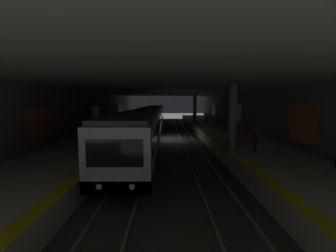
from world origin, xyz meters
The scene contains 21 objects.
ground_plane centered at (0.00, 0.00, 0.00)m, with size 120.00×120.00×0.00m, color #42423F.
track_left centered at (0.00, -2.20, 0.08)m, with size 60.00×1.53×0.16m.
track_right centered at (0.00, 2.20, 0.08)m, with size 60.00×1.53×0.16m.
platform_left centered at (0.00, -6.55, 0.53)m, with size 60.00×5.30×1.06m.
platform_right centered at (0.00, 6.55, 0.53)m, with size 60.00×5.30×1.06m.
wall_left centered at (0.02, -9.45, 2.80)m, with size 60.00×0.56×5.60m.
wall_right centered at (0.03, 9.45, 2.80)m, with size 60.00×0.56×5.60m.
ceiling_slab centered at (0.00, 0.00, 5.80)m, with size 60.00×19.40×0.40m.
pillar_near centered at (-11.05, -4.35, 3.33)m, with size 0.56×0.56×4.55m.
pillar_far centered at (9.24, -4.35, 3.33)m, with size 0.56×0.56×4.55m.
metro_train centered at (2.37, 2.20, 2.03)m, with size 40.35×2.83×3.49m.
bench_left_mid centered at (1.88, -8.53, 1.57)m, with size 1.70×0.47×0.86m.
bench_right_near centered at (-4.52, 8.53, 1.57)m, with size 1.70×0.47×0.86m.
bench_right_mid centered at (-1.69, 8.53, 1.57)m, with size 1.70×0.47×0.86m.
bench_right_far centered at (7.67, 8.53, 1.57)m, with size 1.70×0.47×0.86m.
person_waiting_near centered at (-0.41, -6.59, 1.87)m, with size 0.60×0.22×1.53m.
person_walking_mid centered at (8.62, -6.06, 2.01)m, with size 0.60×0.24×1.75m.
person_standing_far centered at (-11.79, -5.67, 1.88)m, with size 0.60×0.22×1.54m.
suitcase_rolling centered at (-6.82, 8.56, 1.37)m, with size 0.44×0.21×0.94m.
backpack_on_floor centered at (0.29, 5.88, 1.25)m, with size 0.30×0.20×0.40m.
trash_bin centered at (-4.33, 7.80, 1.48)m, with size 0.44×0.44×0.85m.
Camera 1 is at (-26.46, 0.21, 4.41)m, focal length 24.28 mm.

